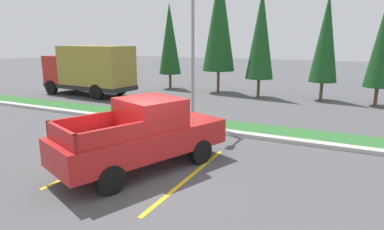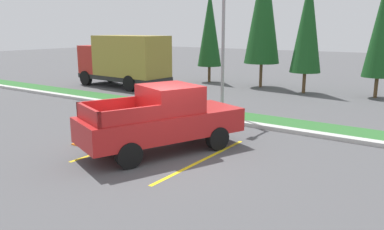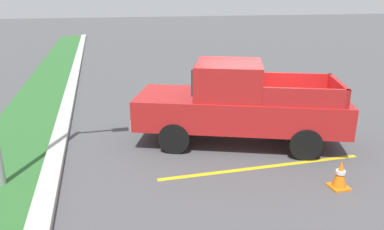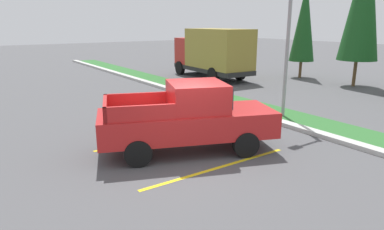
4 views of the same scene
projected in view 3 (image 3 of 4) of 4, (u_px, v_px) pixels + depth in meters
The scene contains 7 objects.
ground_plane at pixel (245, 133), 10.22m from camera, with size 120.00×120.00×0.00m, color #4C4C4F.
parking_line_near at pixel (263, 167), 8.15m from camera, with size 0.12×4.80×0.01m, color yellow.
parking_line_far at pixel (219, 123), 11.00m from camera, with size 0.12×4.80×0.01m, color yellow.
curb_strip at pixel (57, 148), 9.01m from camera, with size 56.00×0.40×0.15m, color #B2B2AD.
grass_median at pixel (9, 154), 8.76m from camera, with size 56.00×1.80×0.06m, color #2D662D.
pickup_truck_main at pixel (238, 104), 9.26m from camera, with size 3.67×5.55×2.10m.
traffic_cone at pixel (340, 175), 7.19m from camera, with size 0.36×0.36×0.60m.
Camera 3 is at (-8.88, 3.84, 3.66)m, focal length 34.00 mm.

